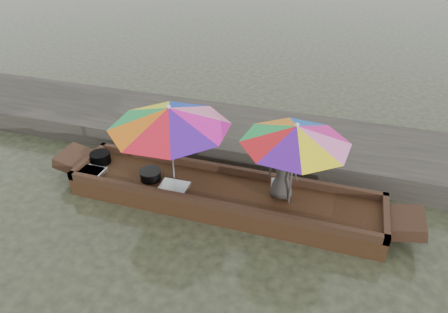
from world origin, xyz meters
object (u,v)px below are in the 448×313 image
(tray_scallop, at_px, (174,186))
(umbrella_bow, at_px, (172,145))
(cooking_pot, at_px, (100,158))
(supply_bag, at_px, (280,187))
(tray_crayfish, at_px, (91,172))
(umbrella_stern, at_px, (293,165))
(vendor, at_px, (283,172))
(charcoal_grill, at_px, (151,175))
(boat_hull, at_px, (222,197))

(tray_scallop, bearing_deg, umbrella_bow, 113.47)
(cooking_pot, xyz_separation_m, supply_bag, (3.62, 0.09, 0.03))
(tray_crayfish, xyz_separation_m, tray_scallop, (1.71, 0.07, -0.01))
(tray_scallop, relative_size, umbrella_bow, 0.24)
(umbrella_stern, bearing_deg, vendor, 145.29)
(umbrella_stern, bearing_deg, tray_crayfish, -175.56)
(tray_scallop, relative_size, charcoal_grill, 1.37)
(tray_crayfish, bearing_deg, umbrella_bow, 10.33)
(boat_hull, bearing_deg, tray_scallop, -165.46)
(cooking_pot, bearing_deg, vendor, -0.13)
(cooking_pot, xyz_separation_m, umbrella_stern, (3.83, -0.12, 0.67))
(supply_bag, height_order, vendor, vendor)
(charcoal_grill, distance_m, umbrella_bow, 0.82)
(tray_crayfish, distance_m, charcoal_grill, 1.19)
(tray_crayfish, xyz_separation_m, umbrella_bow, (1.61, 0.29, 0.73))
(vendor, bearing_deg, cooking_pot, -4.37)
(tray_scallop, bearing_deg, charcoal_grill, 167.37)
(supply_bag, bearing_deg, tray_scallop, -166.77)
(tray_scallop, distance_m, charcoal_grill, 0.55)
(boat_hull, distance_m, tray_crayfish, 2.59)
(tray_crayfish, xyz_separation_m, umbrella_stern, (3.78, 0.29, 0.73))
(cooking_pot, relative_size, tray_scallop, 0.76)
(umbrella_bow, bearing_deg, umbrella_stern, 0.00)
(tray_scallop, relative_size, vendor, 0.49)
(boat_hull, bearing_deg, cooking_pot, 177.32)
(tray_crayfish, bearing_deg, tray_scallop, 2.41)
(charcoal_grill, relative_size, supply_bag, 1.37)
(tray_crayfish, xyz_separation_m, vendor, (3.61, 0.41, 0.49))
(boat_hull, xyz_separation_m, tray_scallop, (-0.85, -0.22, 0.21))
(tray_crayfish, height_order, umbrella_bow, umbrella_bow)
(boat_hull, bearing_deg, supply_bag, 12.10)
(supply_bag, xyz_separation_m, umbrella_stern, (0.21, -0.22, 0.65))
(tray_scallop, distance_m, vendor, 2.00)
(supply_bag, height_order, umbrella_bow, umbrella_bow)
(tray_crayfish, relative_size, supply_bag, 1.87)
(boat_hull, xyz_separation_m, tray_crayfish, (-2.56, -0.29, 0.22))
(umbrella_stern, bearing_deg, charcoal_grill, -177.76)
(tray_scallop, xyz_separation_m, charcoal_grill, (-0.53, 0.12, 0.06))
(tray_scallop, height_order, umbrella_bow, umbrella_bow)
(supply_bag, bearing_deg, tray_crayfish, -171.87)
(tray_scallop, xyz_separation_m, umbrella_bow, (-0.10, 0.22, 0.74))
(charcoal_grill, bearing_deg, boat_hull, 4.20)
(supply_bag, relative_size, vendor, 0.26)
(boat_hull, bearing_deg, vendor, 6.19)
(charcoal_grill, distance_m, supply_bag, 2.42)
(tray_crayfish, xyz_separation_m, supply_bag, (3.57, 0.51, 0.09))
(charcoal_grill, relative_size, umbrella_stern, 0.21)
(umbrella_bow, xyz_separation_m, umbrella_stern, (2.17, 0.00, 0.00))
(tray_crayfish, height_order, supply_bag, supply_bag)
(cooking_pot, bearing_deg, tray_scallop, -11.08)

